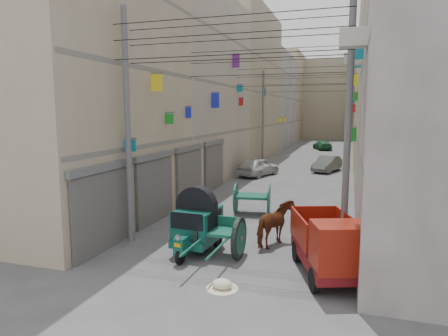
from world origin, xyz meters
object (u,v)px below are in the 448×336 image
at_px(feed_sack, 222,284).
at_px(distant_car_grey, 327,164).
at_px(horse, 276,224).
at_px(mini_truck, 332,250).
at_px(second_cart, 252,198).
at_px(tonga_cart, 220,236).
at_px(distant_car_white, 258,167).
at_px(auto_rickshaw, 197,222).
at_px(distant_car_green, 322,145).

height_order(feed_sack, distant_car_grey, distant_car_grey).
bearing_deg(horse, mini_truck, 147.97).
distance_m(second_cart, feed_sack, 7.79).
relative_size(tonga_cart, distant_car_white, 0.76).
xyz_separation_m(horse, distant_car_grey, (0.66, 18.12, -0.16)).
xyz_separation_m(auto_rickshaw, mini_truck, (4.29, -1.04, -0.11)).
distance_m(mini_truck, distant_car_green, 38.73).
bearing_deg(tonga_cart, distant_car_green, 89.93).
distance_m(auto_rickshaw, distant_car_white, 15.92).
height_order(auto_rickshaw, distant_car_grey, auto_rickshaw).
bearing_deg(tonga_cart, feed_sack, -69.89).
bearing_deg(feed_sack, distant_car_white, 99.90).
bearing_deg(tonga_cart, auto_rickshaw, 167.03).
bearing_deg(mini_truck, tonga_cart, 146.91).
xyz_separation_m(mini_truck, horse, (-1.93, 2.36, -0.11)).
distance_m(feed_sack, distant_car_green, 40.01).
distance_m(mini_truck, distant_car_grey, 20.52).
bearing_deg(horse, feed_sack, 97.93).
bearing_deg(feed_sack, auto_rickshaw, 124.23).
bearing_deg(horse, second_cart, -46.86).
xyz_separation_m(auto_rickshaw, second_cart, (0.58, 5.27, -0.24)).
bearing_deg(distant_car_green, horse, 72.22).
bearing_deg(auto_rickshaw, distant_car_green, 90.76).
xyz_separation_m(auto_rickshaw, distant_car_green, (1.45, 37.58, -0.41)).
height_order(feed_sack, distant_car_white, distant_car_white).
relative_size(horse, distant_car_grey, 0.49).
height_order(mini_truck, horse, mini_truck).
bearing_deg(second_cart, distant_car_grey, 72.41).
xyz_separation_m(second_cart, distant_car_grey, (2.45, 14.17, -0.14)).
bearing_deg(distant_car_grey, feed_sack, -77.69).
xyz_separation_m(feed_sack, distant_car_white, (-3.19, 18.27, 0.52)).
bearing_deg(feed_sack, mini_truck, 27.62).
height_order(auto_rickshaw, feed_sack, auto_rickshaw).
distance_m(horse, distant_car_white, 15.04).
bearing_deg(second_cart, tonga_cart, -94.66).
relative_size(second_cart, horse, 0.97).
bearing_deg(horse, tonga_cart, 64.57).
bearing_deg(auto_rickshaw, distant_car_grey, 84.11).
bearing_deg(auto_rickshaw, horse, 32.10).
relative_size(auto_rickshaw, distant_car_grey, 0.66).
height_order(tonga_cart, distant_car_white, distant_car_white).
xyz_separation_m(feed_sack, horse, (0.72, 3.74, 0.62)).
height_order(mini_truck, distant_car_white, mini_truck).
xyz_separation_m(tonga_cart, horse, (1.49, 1.53, 0.07)).
distance_m(tonga_cart, distant_car_grey, 19.77).
xyz_separation_m(distant_car_white, distant_car_green, (2.99, 21.74, -0.09)).
xyz_separation_m(tonga_cart, distant_car_white, (-2.41, 16.06, -0.03)).
relative_size(tonga_cart, horse, 1.63).
bearing_deg(second_cart, feed_sack, -89.84).
distance_m(second_cart, distant_car_green, 32.32).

